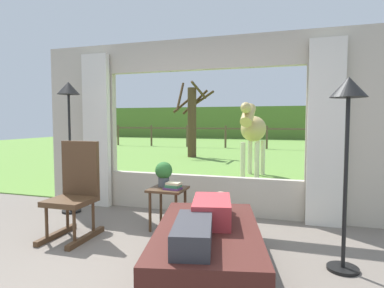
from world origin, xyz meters
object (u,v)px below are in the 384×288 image
Objects in this scene: recliner_sofa at (208,249)px; horse at (253,129)px; reclining_person at (206,217)px; floor_lamp_right at (348,115)px; potted_plant at (164,173)px; book_stack at (173,186)px; floor_lamp_left at (69,107)px; pasture_tree at (192,119)px; rocking_chair at (75,190)px; side_table at (168,195)px.

recliner_sofa is 1.02× the size of horse.
floor_lamp_right reaches higher than reclining_person.
horse reaches higher than potted_plant.
reclining_person is at bearing -55.69° from book_stack.
floor_lamp_left is 0.69× the size of pasture_tree.
reclining_person is at bearing -28.81° from floor_lamp_left.
rocking_chair is 1.16m from book_stack.
floor_lamp_left reaches higher than rocking_chair.
reclining_person is at bearing -157.77° from floor_lamp_right.
reclining_person is 5.14m from horse.
side_table is 2.02m from floor_lamp_left.
floor_lamp_left reaches higher than side_table.
horse is at bearing -54.39° from pasture_tree.
floor_lamp_right is at bearing 7.16° from recliner_sofa.
pasture_tree reaches higher than side_table.
horse is (1.49, 4.59, 0.61)m from rocking_chair.
potted_plant is (0.86, 0.63, 0.16)m from rocking_chair.
horse reaches higher than floor_lamp_right.
side_table is at bearing 148.51° from book_stack.
floor_lamp_right is 0.63× the size of pasture_tree.
floor_lamp_left is (-2.45, 1.35, 1.03)m from reclining_person.
floor_lamp_right is at bearing -1.76° from rocking_chair.
potted_plant reaches higher than recliner_sofa.
floor_lamp_right is (1.16, 0.43, 1.19)m from recliner_sofa.
floor_lamp_right reaches higher than rocking_chair.
pasture_tree is (-2.08, 7.74, 0.73)m from potted_plant.
floor_lamp_right is (2.90, -0.03, 0.87)m from rocking_chair.
rocking_chair reaches higher than recliner_sofa.
horse is (0.63, 3.96, 0.45)m from potted_plant.
rocking_chair is at bearing -49.53° from floor_lamp_left.
floor_lamp_left is (-0.72, 0.84, 1.01)m from rocking_chair.
recliner_sofa is 1.30× the size of reclining_person.
potted_plant is at bearing 115.66° from recliner_sofa.
horse is at bearing 106.92° from floor_lamp_right.
potted_plant is 0.17× the size of floor_lamp_left.
floor_lamp_left is (-1.66, 0.27, 1.13)m from side_table.
floor_lamp_right is (1.95, -0.60, 0.99)m from side_table.
rocking_chair is at bearing -148.82° from side_table.
potted_plant is at bearing -74.97° from pasture_tree.
recliner_sofa is 1.47m from potted_plant.
side_table is 2.27m from floor_lamp_right.
recliner_sofa is 1.66× the size of rocking_chair.
floor_lamp_left is 4.37m from horse.
floor_lamp_left is (-2.45, 1.30, 1.34)m from recliner_sofa.
reclining_person is 4.46× the size of potted_plant.
floor_lamp_right is at bearing 110.40° from horse.
book_stack is 8.22m from pasture_tree.
side_table is 0.30× the size of floor_lamp_right.
recliner_sofa is 8.74× the size of book_stack.
recliner_sofa is at bearing 96.22° from horse.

